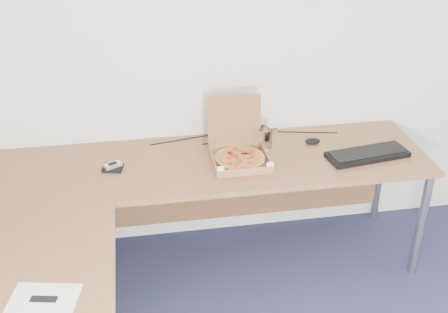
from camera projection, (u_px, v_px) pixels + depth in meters
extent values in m
cube|color=brown|center=(212.00, 163.00, 3.25)|extent=(2.50, 0.70, 0.03)
cylinder|color=gray|center=(380.00, 174.00, 3.86)|extent=(0.05, 0.05, 0.70)
cube|color=#9A683C|center=(240.00, 161.00, 3.23)|extent=(0.32, 0.32, 0.01)
cube|color=#9A683C|center=(234.00, 122.00, 3.31)|extent=(0.32, 0.06, 0.31)
cylinder|color=tan|center=(240.00, 159.00, 3.22)|extent=(0.29, 0.29, 0.02)
cylinder|color=#AB2A16|center=(240.00, 157.00, 3.22)|extent=(0.25, 0.25, 0.00)
cylinder|color=silver|center=(265.00, 140.00, 3.33)|extent=(0.08, 0.08, 0.13)
cube|color=black|center=(367.00, 155.00, 3.28)|extent=(0.50, 0.24, 0.03)
ellipsoid|color=black|center=(313.00, 141.00, 3.43)|extent=(0.10, 0.06, 0.03)
cube|color=black|center=(113.00, 168.00, 3.16)|extent=(0.12, 0.11, 0.02)
cube|color=#B2B5BA|center=(113.00, 165.00, 3.15)|extent=(0.11, 0.09, 0.02)
cube|color=white|center=(44.00, 299.00, 2.26)|extent=(0.30, 0.24, 0.00)
ellipsoid|color=black|center=(262.00, 130.00, 3.50)|extent=(0.09, 0.09, 0.08)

